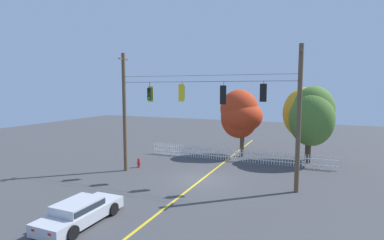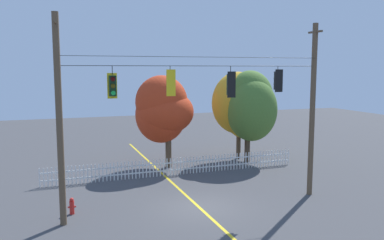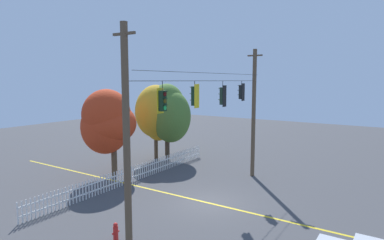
# 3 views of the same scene
# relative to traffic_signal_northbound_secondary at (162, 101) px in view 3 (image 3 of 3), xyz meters

# --- Properties ---
(ground) EXTENTS (80.00, 80.00, 0.00)m
(ground) POSITION_rel_traffic_signal_northbound_secondary_xyz_m (4.11, -0.01, -6.06)
(ground) COLOR #424244
(lane_centerline_stripe) EXTENTS (0.16, 36.00, 0.01)m
(lane_centerline_stripe) POSITION_rel_traffic_signal_northbound_secondary_xyz_m (4.11, -0.01, -6.05)
(lane_centerline_stripe) COLOR gold
(lane_centerline_stripe) RESTS_ON ground
(signal_support_span) EXTENTS (13.07, 1.10, 9.15)m
(signal_support_span) POSITION_rel_traffic_signal_northbound_secondary_xyz_m (4.11, -0.01, -1.40)
(signal_support_span) COLOR brown
(signal_support_span) RESTS_ON ground
(traffic_signal_northbound_secondary) EXTENTS (0.43, 0.38, 1.45)m
(traffic_signal_northbound_secondary) POSITION_rel_traffic_signal_northbound_secondary_xyz_m (0.00, 0.00, 0.00)
(traffic_signal_northbound_secondary) COLOR black
(traffic_signal_southbound_primary) EXTENTS (0.43, 0.38, 1.38)m
(traffic_signal_southbound_primary) POSITION_rel_traffic_signal_northbound_secondary_xyz_m (2.64, -0.02, 0.11)
(traffic_signal_southbound_primary) COLOR black
(traffic_signal_westbound_side) EXTENTS (0.43, 0.38, 1.52)m
(traffic_signal_westbound_side) POSITION_rel_traffic_signal_northbound_secondary_xyz_m (5.70, -0.02, -0.01)
(traffic_signal_westbound_side) COLOR black
(traffic_signal_northbound_primary) EXTENTS (0.43, 0.38, 1.31)m
(traffic_signal_northbound_primary) POSITION_rel_traffic_signal_northbound_secondary_xyz_m (8.33, -0.02, 0.14)
(traffic_signal_northbound_primary) COLOR black
(white_picket_fence) EXTENTS (16.67, 0.06, 1.12)m
(white_picket_fence) POSITION_rel_traffic_signal_northbound_secondary_xyz_m (4.94, 6.32, -5.50)
(white_picket_fence) COLOR white
(white_picket_fence) RESTS_ON ground
(autumn_maple_near_fence) EXTENTS (4.04, 3.80, 6.36)m
(autumn_maple_near_fence) POSITION_rel_traffic_signal_northbound_secondary_xyz_m (4.69, 8.76, -2.07)
(autumn_maple_near_fence) COLOR brown
(autumn_maple_near_fence) RESTS_ON ground
(autumn_maple_mid) EXTENTS (3.99, 3.31, 6.58)m
(autumn_maple_mid) POSITION_rel_traffic_signal_northbound_secondary_xyz_m (10.74, 9.11, -2.04)
(autumn_maple_mid) COLOR brown
(autumn_maple_mid) RESTS_ON ground
(autumn_oak_far_east) EXTENTS (3.74, 3.73, 6.68)m
(autumn_oak_far_east) POSITION_rel_traffic_signal_northbound_secondary_xyz_m (11.02, 8.12, -1.88)
(autumn_oak_far_east) COLOR #473828
(autumn_oak_far_east) RESTS_ON ground
(fire_hydrant) EXTENTS (0.38, 0.22, 0.79)m
(fire_hydrant) POSITION_rel_traffic_signal_northbound_secondary_xyz_m (-1.86, 1.21, -5.67)
(fire_hydrant) COLOR red
(fire_hydrant) RESTS_ON ground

